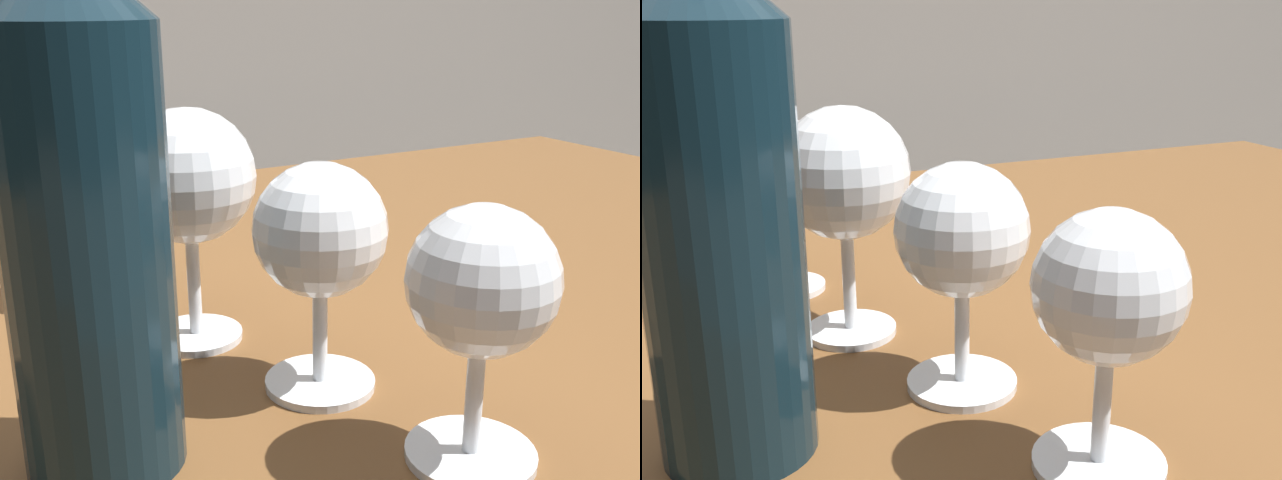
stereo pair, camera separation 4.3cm
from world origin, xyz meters
The scene contains 6 objects.
dining_table centered at (0.00, 0.00, 0.68)m, with size 1.55×0.80×0.77m.
wine_glass_port centered at (0.04, -0.28, 0.86)m, with size 0.07×0.07×0.13m.
wine_glass_rose centered at (0.01, -0.18, 0.87)m, with size 0.08×0.08×0.14m.
wine_glass_white centered at (-0.03, -0.08, 0.88)m, with size 0.09×0.09×0.16m.
wine_glass_merlot centered at (-0.05, 0.03, 0.87)m, with size 0.08×0.08×0.14m.
wine_bottle centered at (-0.12, -0.19, 0.90)m, with size 0.08×0.08×0.34m.
Camera 2 is at (-0.15, -0.55, 0.99)m, focal length 42.25 mm.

